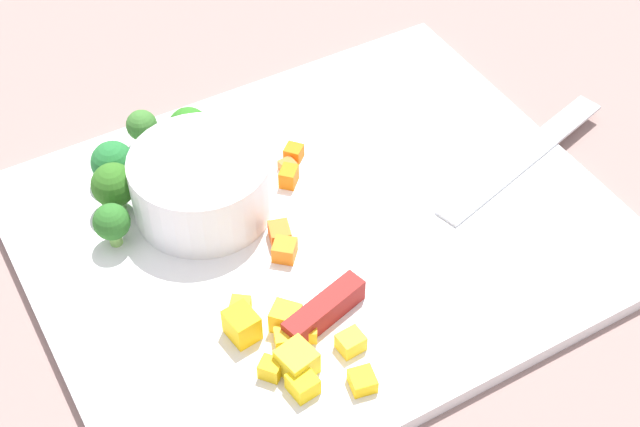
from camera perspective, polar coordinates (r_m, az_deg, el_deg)
ground_plane at (r=0.68m, az=0.00°, el=-1.27°), size 4.00×4.00×0.00m
cutting_board at (r=0.68m, az=0.00°, el=-0.93°), size 0.41×0.34×0.01m
prep_bowl at (r=0.67m, az=-7.33°, el=1.80°), size 0.10×0.10×0.05m
chef_knife at (r=0.66m, az=5.59°, el=-1.89°), size 0.34×0.11×0.02m
carrot_dice_0 at (r=0.66m, az=-2.66°, el=-1.04°), size 0.02×0.02×0.01m
carrot_dice_1 at (r=0.65m, az=-2.20°, el=-2.27°), size 0.02×0.02×0.01m
carrot_dice_2 at (r=0.70m, az=-1.83°, el=2.35°), size 0.02×0.02×0.01m
carrot_dice_3 at (r=0.72m, az=-1.63°, el=3.75°), size 0.02×0.02×0.01m
carrot_dice_4 at (r=0.71m, az=-2.01°, el=2.94°), size 0.01×0.01×0.01m
pepper_dice_0 at (r=0.60m, az=-4.84°, el=-6.87°), size 0.02×0.02×0.02m
pepper_dice_1 at (r=0.58m, az=-1.07°, el=-10.48°), size 0.02×0.02×0.01m
pepper_dice_2 at (r=0.60m, az=1.91°, el=-7.95°), size 0.02×0.02×0.01m
pepper_dice_3 at (r=0.62m, az=-4.94°, el=-5.78°), size 0.02×0.02×0.01m
pepper_dice_4 at (r=0.59m, az=-1.44°, el=-9.12°), size 0.03×0.03×0.02m
pepper_dice_5 at (r=0.59m, az=-3.06°, el=-9.54°), size 0.02×0.02×0.01m
pepper_dice_6 at (r=0.61m, az=-2.14°, el=-6.46°), size 0.02×0.02×0.02m
pepper_dice_7 at (r=0.58m, az=2.64°, el=-10.28°), size 0.02×0.02×0.01m
pepper_dice_8 at (r=0.60m, az=-2.26°, el=-7.77°), size 0.02×0.02×0.01m
pepper_dice_9 at (r=0.60m, az=-0.80°, el=-7.37°), size 0.02×0.02×0.01m
broccoli_floret_0 at (r=0.66m, az=-12.72°, el=-0.56°), size 0.03×0.03×0.04m
broccoli_floret_1 at (r=0.73m, az=-8.10°, el=5.23°), size 0.03×0.03×0.03m
broccoli_floret_2 at (r=0.71m, az=-12.65°, el=3.06°), size 0.03×0.03×0.03m
broccoli_floret_3 at (r=0.68m, az=-12.61°, el=1.68°), size 0.03×0.03×0.04m
broccoli_floret_4 at (r=0.73m, az=-10.94°, el=5.32°), size 0.02×0.02×0.03m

